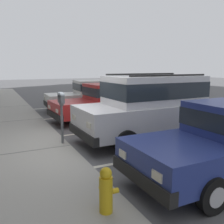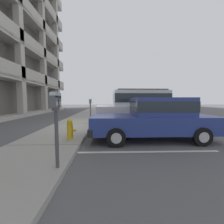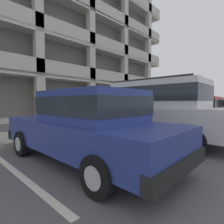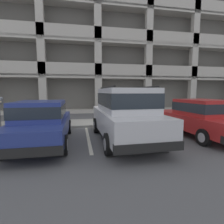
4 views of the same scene
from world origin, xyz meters
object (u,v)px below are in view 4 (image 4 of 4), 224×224
red_sedan (42,121)px  dark_hatchback (199,117)px  fire_hydrant (49,119)px  silver_suv (124,112)px  parking_meter_near (118,104)px  parking_garage (93,27)px

red_sedan → dark_hatchback: (6.21, 0.04, 0.00)m
red_sedan → fire_hydrant: bearing=94.5°
silver_suv → parking_meter_near: 2.81m
red_sedan → parking_meter_near: bearing=38.5°
dark_hatchback → red_sedan: bearing=177.4°
silver_suv → red_sedan: (-2.96, 0.06, -0.27)m
dark_hatchback → parking_garage: size_ratio=0.14×
fire_hydrant → parking_meter_near: bearing=-4.7°
red_sedan → parking_garage: size_ratio=0.14×
silver_suv → parking_meter_near: size_ratio=3.34×
dark_hatchback → parking_meter_near: bearing=133.8°
silver_suv → fire_hydrant: 4.50m
silver_suv → parking_meter_near: silver_suv is taller
silver_suv → fire_hydrant: size_ratio=6.89×
dark_hatchback → parking_garage: 16.63m
silver_suv → fire_hydrant: silver_suv is taller
red_sedan → fire_hydrant: (-0.26, 3.02, -0.36)m
dark_hatchback → parking_garage: bearing=100.0°
dark_hatchback → parking_garage: parking_garage is taller
red_sedan → fire_hydrant: 3.05m
parking_meter_near → parking_garage: (-0.40, 11.42, 7.84)m
silver_suv → parking_meter_near: bearing=80.6°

